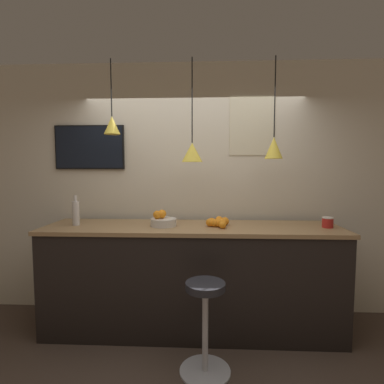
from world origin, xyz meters
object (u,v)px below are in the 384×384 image
bar_stool (205,318)px  mounted_tv (90,147)px  fruit_bowl (163,220)px  juice_bottle (76,213)px  spread_jar (328,222)px

bar_stool → mounted_tv: size_ratio=0.95×
fruit_bowl → juice_bottle: juice_bottle is taller
juice_bottle → spread_jar: bearing=0.0°
fruit_bowl → spread_jar: bearing=-0.0°
mounted_tv → bar_stool: bearing=-38.9°
fruit_bowl → bar_stool: bearing=-55.8°
mounted_tv → spread_jar: bearing=-9.9°
bar_stool → mounted_tv: bearing=141.1°
bar_stool → fruit_bowl: fruit_bowl is taller
spread_jar → mounted_tv: mounted_tv is taller
juice_bottle → fruit_bowl: bearing=0.1°
juice_bottle → spread_jar: juice_bottle is taller
spread_jar → juice_bottle: bearing=180.0°
spread_jar → mounted_tv: size_ratio=0.13×
fruit_bowl → spread_jar: 1.66m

